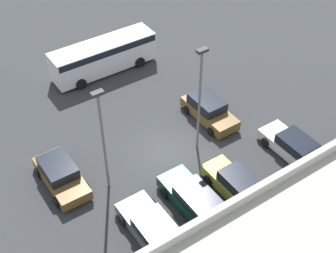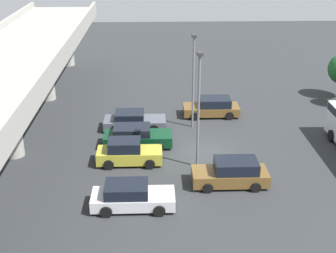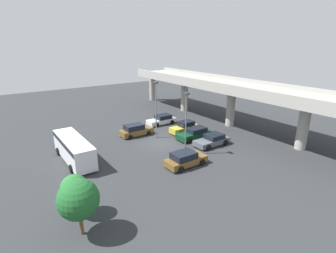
# 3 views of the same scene
# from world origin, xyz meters

# --- Properties ---
(ground_plane) EXTENTS (98.50, 98.50, 0.00)m
(ground_plane) POSITION_xyz_m (0.00, 0.00, 0.00)
(ground_plane) COLOR #2D3033
(highway_overpass) EXTENTS (47.27, 6.97, 7.07)m
(highway_overpass) POSITION_xyz_m (0.00, 13.19, 5.66)
(highway_overpass) COLOR #9E9B93
(highway_overpass) RESTS_ON ground_plane
(parked_car_0) EXTENTS (2.13, 4.65, 1.49)m
(parked_car_0) POSITION_xyz_m (-6.78, 4.90, 0.70)
(parked_car_0) COLOR silver
(parked_car_0) RESTS_ON ground_plane
(parked_car_1) EXTENTS (2.14, 4.60, 1.63)m
(parked_car_1) POSITION_xyz_m (-4.43, -1.11, 0.77)
(parked_car_1) COLOR brown
(parked_car_1) RESTS_ON ground_plane
(parked_car_2) EXTENTS (1.97, 4.31, 1.68)m
(parked_car_2) POSITION_xyz_m (-1.43, 5.30, 0.77)
(parked_car_2) COLOR gold
(parked_car_2) RESTS_ON ground_plane
(parked_car_3) EXTENTS (2.19, 4.87, 1.51)m
(parked_car_3) POSITION_xyz_m (1.27, 4.84, 0.72)
(parked_car_3) COLOR #0C381E
(parked_car_3) RESTS_ON ground_plane
(parked_car_4) EXTENTS (2.25, 4.77, 1.41)m
(parked_car_4) POSITION_xyz_m (4.37, 5.16, 0.67)
(parked_car_4) COLOR #515660
(parked_car_4) RESTS_ON ground_plane
(parked_car_5) EXTENTS (2.22, 4.59, 1.55)m
(parked_car_5) POSITION_xyz_m (6.94, -1.30, 0.74)
(parked_car_5) COLOR brown
(parked_car_5) RESTS_ON ground_plane
(lamp_post_near_aisle) EXTENTS (0.70, 0.35, 7.33)m
(lamp_post_near_aisle) POSITION_xyz_m (4.63, 0.54, 4.34)
(lamp_post_near_aisle) COLOR slate
(lamp_post_near_aisle) RESTS_ON ground_plane
(lamp_post_mid_lot) EXTENTS (0.70, 0.35, 7.69)m
(lamp_post_mid_lot) POSITION_xyz_m (-2.01, 0.78, 4.53)
(lamp_post_mid_lot) COLOR slate
(lamp_post_mid_lot) RESTS_ON ground_plane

